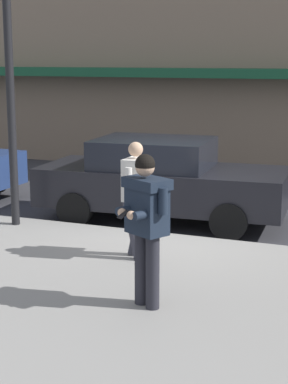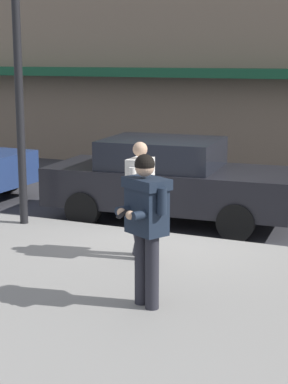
{
  "view_description": "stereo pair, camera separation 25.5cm",
  "coord_description": "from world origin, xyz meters",
  "px_view_note": "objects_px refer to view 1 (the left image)",
  "views": [
    {
      "loc": [
        3.51,
        -9.88,
        3.01
      ],
      "look_at": [
        0.83,
        -3.21,
        1.49
      ],
      "focal_mm": 60.0,
      "sensor_mm": 36.0,
      "label": 1
    },
    {
      "loc": [
        3.75,
        -9.78,
        3.01
      ],
      "look_at": [
        0.83,
        -3.21,
        1.49
      ],
      "focal_mm": 60.0,
      "sensor_mm": 36.0,
      "label": 2
    }
  ],
  "objects_px": {
    "parked_sedan_mid": "(161,180)",
    "pedestrian_in_light_coat": "(136,193)",
    "man_texting_on_phone": "(146,214)",
    "street_lamp_post": "(9,49)"
  },
  "relations": [
    {
      "from": "man_texting_on_phone",
      "to": "street_lamp_post",
      "type": "distance_m",
      "value": 4.78
    },
    {
      "from": "man_texting_on_phone",
      "to": "street_lamp_post",
      "type": "height_order",
      "value": "street_lamp_post"
    },
    {
      "from": "parked_sedan_mid",
      "to": "street_lamp_post",
      "type": "distance_m",
      "value": 3.55
    },
    {
      "from": "parked_sedan_mid",
      "to": "pedestrian_in_light_coat",
      "type": "xyz_separation_m",
      "value": [
        0.58,
        -2.6,
        0.32
      ]
    },
    {
      "from": "pedestrian_in_light_coat",
      "to": "street_lamp_post",
      "type": "xyz_separation_m",
      "value": [
        -2.67,
        0.96,
        2.03
      ]
    },
    {
      "from": "man_texting_on_phone",
      "to": "street_lamp_post",
      "type": "xyz_separation_m",
      "value": [
        -3.5,
        2.64,
        1.89
      ]
    },
    {
      "from": "man_texting_on_phone",
      "to": "pedestrian_in_light_coat",
      "type": "height_order",
      "value": "man_texting_on_phone"
    },
    {
      "from": "pedestrian_in_light_coat",
      "to": "parked_sedan_mid",
      "type": "bearing_deg",
      "value": 102.66
    },
    {
      "from": "parked_sedan_mid",
      "to": "street_lamp_post",
      "type": "relative_size",
      "value": 0.95
    },
    {
      "from": "parked_sedan_mid",
      "to": "man_texting_on_phone",
      "type": "distance_m",
      "value": 4.53
    }
  ]
}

